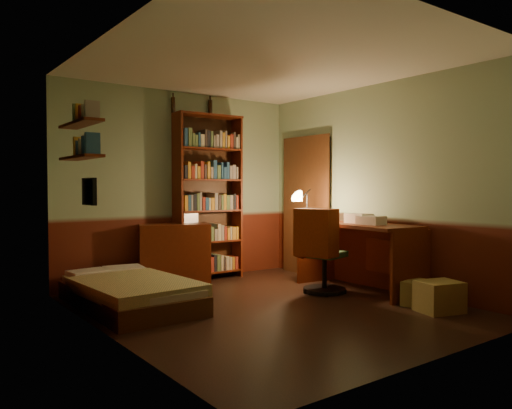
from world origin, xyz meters
TOP-DOWN VIEW (x-y plane):
  - floor at (0.00, 0.00)m, footprint 3.50×4.00m
  - ceiling at (0.00, 0.00)m, footprint 3.50×4.00m
  - wall_back at (0.00, 2.01)m, footprint 3.50×0.02m
  - wall_left at (-1.76, 0.00)m, footprint 0.02×4.00m
  - wall_right at (1.76, 0.00)m, footprint 0.02×4.00m
  - wall_front at (0.00, -2.01)m, footprint 3.50×0.02m
  - doorway at (1.72, 1.30)m, footprint 0.06×0.90m
  - door_trim at (1.69, 1.30)m, footprint 0.02×0.98m
  - bed at (-1.19, 0.93)m, footprint 0.97×1.80m
  - dresser at (-0.22, 1.76)m, footprint 1.01×0.75m
  - mini_stereo at (0.04, 1.89)m, footprint 0.26×0.21m
  - bookshelf at (0.35, 1.85)m, footprint 1.00×0.35m
  - bottle_left at (-0.13, 1.96)m, footprint 0.06×0.06m
  - bottle_right at (0.45, 1.96)m, footprint 0.07×0.07m
  - desk at (1.44, 0.04)m, footprint 0.79×1.63m
  - paper_stack at (1.60, 0.65)m, footprint 0.26×0.31m
  - desk_lamp at (1.28, 0.83)m, footprint 0.20×0.20m
  - office_chair at (1.03, 0.22)m, footprint 0.52×0.48m
  - red_jacket at (0.81, 0.20)m, footprint 0.28×0.49m
  - wall_shelf_lower at (-1.64, 1.10)m, footprint 0.20×0.90m
  - wall_shelf_upper at (-1.64, 1.10)m, footprint 0.20×0.90m
  - framed_picture at (-1.72, 0.60)m, footprint 0.04×0.32m
  - cardboard_box_a at (1.30, -1.18)m, footprint 0.50×0.44m
  - cardboard_box_b at (1.40, -0.89)m, footprint 0.43×0.38m

SIDE VIEW (x-z plane):
  - floor at x=0.00m, z-range -0.02..0.00m
  - cardboard_box_b at x=1.40m, z-range 0.00..0.26m
  - cardboard_box_a at x=1.30m, z-range 0.00..0.32m
  - bed at x=-1.19m, z-range 0.00..0.53m
  - dresser at x=-0.22m, z-range 0.00..0.81m
  - desk at x=1.44m, z-range 0.00..0.84m
  - office_chair at x=1.03m, z-range 0.00..0.87m
  - mini_stereo at x=0.04m, z-range 0.81..0.93m
  - paper_stack at x=1.60m, z-range 0.84..0.95m
  - doorway at x=1.72m, z-range 0.00..2.00m
  - door_trim at x=1.69m, z-range -0.04..2.04m
  - desk_lamp at x=1.28m, z-range 0.84..1.45m
  - red_jacket at x=0.81m, z-range 0.87..1.43m
  - bookshelf at x=0.35m, z-range 0.00..2.30m
  - framed_picture at x=-1.72m, z-range 1.12..1.38m
  - wall_back at x=0.00m, z-range 0.00..2.60m
  - wall_left at x=-1.76m, z-range 0.00..2.60m
  - wall_right at x=1.76m, z-range 0.00..2.60m
  - wall_front at x=0.00m, z-range 0.00..2.60m
  - wall_shelf_lower at x=-1.64m, z-range 1.59..1.61m
  - wall_shelf_upper at x=-1.64m, z-range 1.94..1.96m
  - bottle_left at x=-0.13m, z-range 2.30..2.51m
  - bottle_right at x=0.45m, z-range 2.30..2.53m
  - ceiling at x=0.00m, z-range 2.60..2.62m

